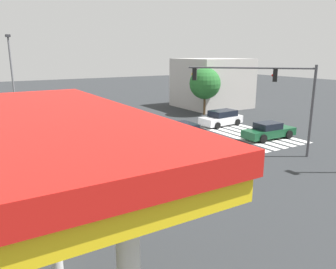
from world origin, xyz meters
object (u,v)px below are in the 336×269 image
car_0 (221,118)px  street_light_pole_a (12,75)px  car_2 (269,131)px  traffic_signal_mast (271,89)px  fire_hydrant (98,192)px  pedestrian (55,126)px  car_1 (184,133)px  tree_corner_b (205,84)px

car_0 → street_light_pole_a: size_ratio=0.53×
car_2 → street_light_pole_a: street_light_pole_a is taller
traffic_signal_mast → fire_hydrant: bearing=49.9°
car_2 → pedestrian: 17.99m
traffic_signal_mast → car_2: size_ratio=1.30×
car_1 → tree_corner_b: tree_corner_b is taller
car_0 → car_2: 6.09m
car_0 → pedestrian: bearing=-17.8°
car_0 → traffic_signal_mast: bearing=64.7°
car_0 → street_light_pole_a: 19.64m
pedestrian → tree_corner_b: (1.84, -17.24, 2.68)m
car_2 → car_1: bearing=157.9°
street_light_pole_a → fire_hydrant: size_ratio=9.88×
car_2 → traffic_signal_mast: bearing=-136.9°
tree_corner_b → fire_hydrant: tree_corner_b is taller
traffic_signal_mast → car_1: bearing=-17.3°
car_0 → fire_hydrant: bearing=27.7°
street_light_pole_a → fire_hydrant: (-17.66, -1.34, -4.63)m
pedestrian → tree_corner_b: bearing=55.1°
traffic_signal_mast → pedestrian: bearing=-2.4°
car_2 → street_light_pole_a: size_ratio=0.56×
fire_hydrant → tree_corner_b: bearing=-49.6°
car_2 → tree_corner_b: size_ratio=0.88×
car_1 → tree_corner_b: size_ratio=0.79×
car_1 → tree_corner_b: (8.60, -8.68, 2.90)m
car_1 → car_2: 7.20m
fire_hydrant → traffic_signal_mast: bearing=-85.1°
car_1 → fire_hydrant: (-7.03, 9.68, -0.28)m
street_light_pole_a → traffic_signal_mast: bearing=-139.5°
car_0 → fire_hydrant: (-10.15, 16.28, -0.29)m
car_1 → car_2: car_1 is taller
car_2 → street_light_pole_a: 22.65m
car_2 → pedestrian: pedestrian is taller
traffic_signal_mast → tree_corner_b: bearing=-65.9°
traffic_signal_mast → tree_corner_b: traffic_signal_mast is taller
pedestrian → fire_hydrant: (-13.80, 1.11, -0.50)m
street_light_pole_a → tree_corner_b: size_ratio=1.57×
traffic_signal_mast → tree_corner_b: (14.54, -5.55, -0.98)m
pedestrian → tree_corner_b: tree_corner_b is taller
car_1 → pedestrian: bearing=52.3°
street_light_pole_a → tree_corner_b: (-2.03, -19.69, -1.45)m
street_light_pole_a → car_0: bearing=-113.1°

